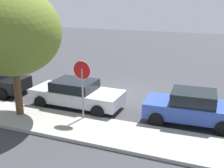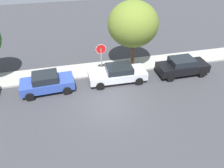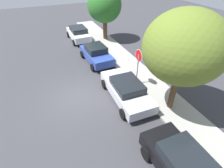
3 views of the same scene
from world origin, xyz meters
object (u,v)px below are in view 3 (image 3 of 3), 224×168
at_px(parked_car_silver, 126,90).
at_px(street_tree_mid_block, 104,6).
at_px(parked_car_blue, 96,54).
at_px(parked_car_white, 79,33).
at_px(street_tree_near_corner, 184,48).
at_px(stop_sign, 138,61).

xyz_separation_m(parked_car_silver, street_tree_mid_block, (-10.14, 2.54, 2.86)).
height_order(parked_car_blue, parked_car_white, parked_car_blue).
bearing_deg(street_tree_near_corner, parked_car_silver, -130.26).
relative_size(parked_car_silver, parked_car_white, 1.13).
bearing_deg(street_tree_mid_block, parked_car_silver, -14.07).
bearing_deg(parked_car_blue, parked_car_silver, 1.03).
relative_size(stop_sign, parked_car_silver, 0.59).
distance_m(parked_car_blue, street_tree_near_corner, 8.21).
bearing_deg(parked_car_silver, street_tree_near_corner, 49.74).
distance_m(parked_car_white, street_tree_mid_block, 4.07).
relative_size(stop_sign, street_tree_mid_block, 0.51).
height_order(parked_car_silver, parked_car_blue, parked_car_blue).
height_order(stop_sign, parked_car_blue, stop_sign).
xyz_separation_m(street_tree_near_corner, street_tree_mid_block, (-11.92, 0.44, -0.31)).
bearing_deg(parked_car_silver, parked_car_blue, -178.97).
relative_size(parked_car_white, street_tree_near_corner, 0.71).
distance_m(stop_sign, parked_car_blue, 4.81).
distance_m(stop_sign, street_tree_mid_block, 9.31).
bearing_deg(parked_car_white, stop_sign, 8.86).
bearing_deg(stop_sign, parked_car_blue, -161.77).
relative_size(parked_car_blue, parked_car_white, 0.97).
bearing_deg(stop_sign, parked_car_white, -171.14).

